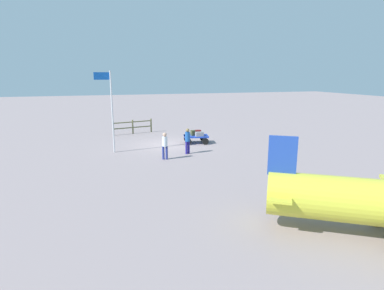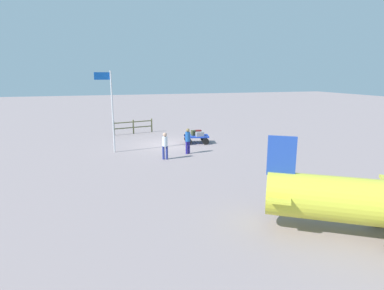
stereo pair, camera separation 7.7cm
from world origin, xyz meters
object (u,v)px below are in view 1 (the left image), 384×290
at_px(luggage_cart, 196,137).
at_px(worker_trailing, 165,144).
at_px(suitcase_maroon, 195,133).
at_px(worker_lead, 188,139).
at_px(flagpole, 110,105).
at_px(suitcase_olive, 199,134).
at_px(suitcase_tan, 198,133).

height_order(luggage_cart, worker_trailing, worker_trailing).
xyz_separation_m(luggage_cart, suitcase_maroon, (0.05, -0.04, 0.34)).
bearing_deg(luggage_cart, worker_lead, 62.92).
xyz_separation_m(luggage_cart, flagpole, (6.07, 1.11, 2.64)).
xyz_separation_m(worker_trailing, flagpole, (2.89, -2.75, 2.13)).
height_order(suitcase_olive, worker_trailing, worker_trailing).
relative_size(worker_lead, worker_trailing, 1.01).
bearing_deg(suitcase_maroon, worker_trailing, 51.24).
relative_size(suitcase_olive, worker_trailing, 0.35).
xyz_separation_m(suitcase_tan, worker_trailing, (3.36, 3.86, 0.16)).
bearing_deg(worker_lead, flagpole, -21.43).
relative_size(suitcase_olive, worker_lead, 0.35).
xyz_separation_m(suitcase_maroon, worker_trailing, (3.14, 3.91, 0.17)).
bearing_deg(suitcase_tan, luggage_cart, -2.03).
relative_size(suitcase_tan, worker_trailing, 0.30).
bearing_deg(flagpole, worker_trailing, 136.40).
bearing_deg(suitcase_olive, flagpole, 6.71).
height_order(suitcase_tan, worker_lead, worker_lead).
bearing_deg(luggage_cart, worker_trailing, 50.52).
distance_m(luggage_cart, worker_trailing, 5.03).
height_order(luggage_cart, suitcase_tan, suitcase_tan).
relative_size(suitcase_maroon, worker_trailing, 0.38).
distance_m(luggage_cart, suitcase_tan, 0.39).
relative_size(luggage_cart, flagpole, 0.38).
distance_m(suitcase_olive, worker_lead, 3.03).
xyz_separation_m(suitcase_olive, suitcase_tan, (-0.02, -0.37, 0.04)).
distance_m(worker_trailing, flagpole, 4.52).
xyz_separation_m(worker_lead, flagpole, (4.58, -1.80, 2.12)).
height_order(luggage_cart, flagpole, flagpole).
height_order(suitcase_maroon, worker_lead, worker_lead).
bearing_deg(suitcase_tan, flagpole, 10.05).
bearing_deg(suitcase_maroon, suitcase_tan, 167.13).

